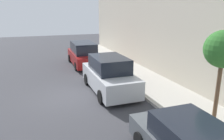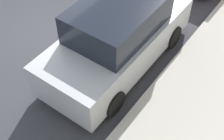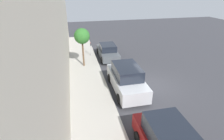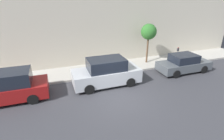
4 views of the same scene
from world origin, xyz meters
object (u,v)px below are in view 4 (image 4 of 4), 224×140
parked_minivan_third (5,88)px  street_tree (149,32)px  parked_sedan_nearest (184,64)px  parked_suv_second (106,73)px  parking_meter_near (177,53)px

parked_minivan_third → street_tree: 11.89m
parked_sedan_nearest → parked_suv_second: 6.89m
parked_minivan_third → parking_meter_near: (1.77, -14.03, 0.12)m
parked_sedan_nearest → street_tree: (2.74, 1.96, 2.29)m
parked_minivan_third → parked_suv_second: bearing=-89.8°
parked_sedan_nearest → parked_suv_second: parked_suv_second is taller
parked_sedan_nearest → street_tree: 4.08m
street_tree → parked_suv_second: bearing=119.3°
parked_suv_second → parked_minivan_third: bearing=90.2°
parked_suv_second → street_tree: 6.02m
parking_meter_near → street_tree: (1.01, 2.67, 1.97)m
parked_minivan_third → parking_meter_near: 14.15m
parked_minivan_third → street_tree: (2.78, -11.37, 2.10)m
parked_sedan_nearest → parked_minivan_third: bearing=90.2°
parked_suv_second → street_tree: bearing=-60.7°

